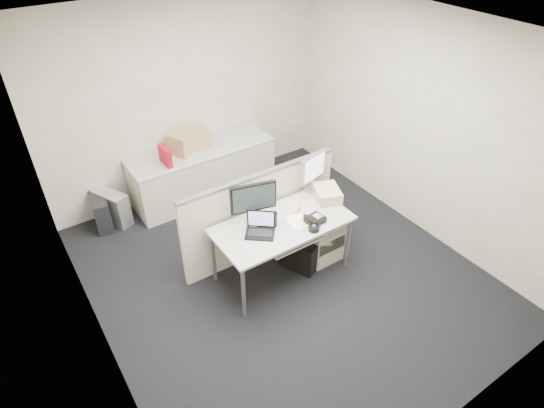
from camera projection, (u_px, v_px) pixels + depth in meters
floor at (282, 272)px, 5.32m from camera, size 4.00×4.50×0.01m
ceiling at (286, 35)px, 3.73m from camera, size 4.00×4.50×0.01m
wall_back at (186, 99)px, 6.03m from camera, size 4.00×0.02×2.70m
wall_front at (478, 325)px, 3.01m from camera, size 4.00×0.02×2.70m
wall_left at (78, 249)px, 3.62m from camera, size 0.02×4.50×2.70m
wall_right at (420, 125)px, 5.42m from camera, size 0.02×4.50×2.70m
desk at (282, 228)px, 4.92m from camera, size 1.50×0.75×0.73m
keyboard_tray at (292, 240)px, 4.83m from camera, size 0.62×0.32×0.02m
drawer_pedestal at (317, 232)px, 5.40m from camera, size 0.40×0.55×0.65m
cubicle_partition at (260, 216)px, 5.29m from camera, size 2.00×0.06×1.10m
back_counter at (204, 173)px, 6.40m from camera, size 2.00×0.60×0.72m
monitor_main at (253, 204)px, 4.75m from camera, size 0.53×0.31×0.49m
monitor_small at (313, 173)px, 5.25m from camera, size 0.43×0.28×0.48m
laptop at (260, 226)px, 4.67m from camera, size 0.37×0.36×0.22m
trackball at (314, 228)px, 4.78m from camera, size 0.15×0.15×0.05m
desk_phone at (315, 220)px, 4.88m from camera, size 0.22×0.19×0.06m
paper_stack at (298, 222)px, 4.90m from camera, size 0.24×0.29×0.01m
sticky_pad at (306, 226)px, 4.84m from camera, size 0.10×0.10×0.01m
travel_mug at (274, 220)px, 4.81m from camera, size 0.09×0.09×0.16m
banana at (298, 208)px, 5.07m from camera, size 0.17×0.14×0.04m
cellphone at (266, 223)px, 4.87m from camera, size 0.09×0.12×0.01m
manila_folders at (327, 193)px, 5.23m from camera, size 0.38×0.42×0.13m
keyboard at (286, 238)px, 4.82m from camera, size 0.52×0.31×0.03m
pc_tower_desk at (298, 256)px, 5.26m from camera, size 0.32×0.44×0.38m
pc_tower_spare_dark at (101, 212)px, 5.89m from camera, size 0.25×0.50×0.44m
pc_tower_spare_silver at (112, 208)px, 5.96m from camera, size 0.38×0.53×0.46m
cardboard_box_left at (185, 142)px, 6.07m from camera, size 0.48×0.44×0.30m
cardboard_box_right at (197, 139)px, 6.20m from camera, size 0.34×0.27×0.24m
red_binder at (165, 157)px, 5.79m from camera, size 0.07×0.28×0.26m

